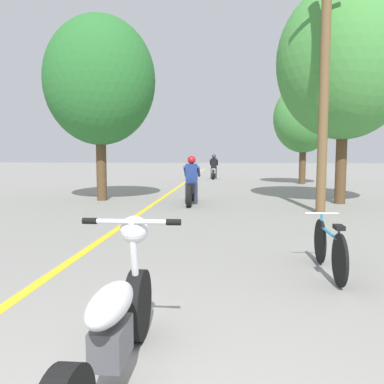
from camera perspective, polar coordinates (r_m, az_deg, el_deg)
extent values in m
cube|color=yellow|center=(14.64, -3.62, -0.44)|extent=(0.14, 48.00, 0.01)
cylinder|color=brown|center=(10.84, 18.07, 14.59)|extent=(0.24, 0.24, 6.56)
cylinder|color=#513A23|center=(12.91, 20.22, 4.93)|extent=(0.32, 0.32, 2.93)
ellipsoid|color=#42893D|center=(13.18, 20.63, 16.77)|extent=(3.93, 3.53, 4.52)
cylinder|color=#513A23|center=(20.61, 15.25, 4.27)|extent=(0.32, 0.32, 2.28)
ellipsoid|color=#42893D|center=(20.67, 15.39, 9.97)|extent=(2.90, 2.61, 3.33)
cylinder|color=#513A23|center=(13.29, -12.62, 4.59)|extent=(0.32, 0.32, 2.67)
ellipsoid|color=#286B2D|center=(13.48, -12.84, 15.01)|extent=(3.49, 3.14, 4.02)
cylinder|color=black|center=(3.46, -7.62, -15.42)|extent=(0.12, 0.57, 0.57)
ellipsoid|color=silver|center=(2.67, -11.37, -15.08)|extent=(0.24, 0.68, 0.20)
cube|color=#4C4C51|center=(2.77, -11.27, -19.92)|extent=(0.20, 0.36, 0.24)
cylinder|color=silver|center=(3.26, -8.05, -10.08)|extent=(0.06, 0.23, 0.73)
cylinder|color=silver|center=(3.10, -8.52, -4.12)|extent=(0.64, 0.04, 0.04)
cylinder|color=black|center=(3.19, -14.15, -3.96)|extent=(0.11, 0.05, 0.05)
cylinder|color=black|center=(3.04, -2.60, -4.25)|extent=(0.11, 0.05, 0.05)
sphere|color=silver|center=(3.20, -8.12, -5.27)|extent=(0.22, 0.22, 0.22)
cylinder|color=black|center=(12.84, 0.24, 0.14)|extent=(0.12, 0.63, 0.63)
cylinder|color=black|center=(11.34, -0.40, -0.58)|extent=(0.12, 0.63, 0.63)
cube|color=black|center=(12.07, -0.06, 0.65)|extent=(0.20, 0.97, 0.28)
cylinder|color=silver|center=(12.69, 0.20, 3.09)|extent=(0.50, 0.03, 0.03)
cylinder|color=#282D3D|center=(12.05, -0.70, -0.21)|extent=(0.11, 0.11, 0.64)
cylinder|color=#282D3D|center=(12.03, 0.53, -0.22)|extent=(0.11, 0.11, 0.64)
cube|color=navy|center=(12.02, -0.07, 2.63)|extent=(0.34, 0.28, 0.58)
cylinder|color=navy|center=(12.20, -0.94, 2.93)|extent=(0.08, 0.46, 0.35)
cylinder|color=navy|center=(12.16, 0.93, 2.93)|extent=(0.08, 0.46, 0.35)
sphere|color=#B21919|center=(12.05, -0.06, 4.53)|extent=(0.24, 0.24, 0.24)
cylinder|color=black|center=(24.75, 3.14, 2.65)|extent=(0.12, 0.57, 0.57)
cylinder|color=black|center=(23.28, 3.02, 2.47)|extent=(0.12, 0.57, 0.57)
cube|color=silver|center=(24.00, 3.08, 2.99)|extent=(0.20, 0.94, 0.28)
cylinder|color=silver|center=(24.62, 3.14, 4.12)|extent=(0.50, 0.03, 0.03)
cylinder|color=#38383D|center=(23.97, 2.76, 2.60)|extent=(0.11, 0.11, 0.61)
cylinder|color=#38383D|center=(23.96, 3.39, 2.60)|extent=(0.11, 0.11, 0.61)
cube|color=black|center=(23.97, 3.08, 4.02)|extent=(0.34, 0.28, 0.61)
cylinder|color=black|center=(24.13, 2.62, 4.17)|extent=(0.08, 0.48, 0.37)
cylinder|color=black|center=(24.12, 3.57, 4.17)|extent=(0.08, 0.48, 0.37)
sphere|color=#2D333D|center=(24.00, 3.09, 5.02)|extent=(0.25, 0.25, 0.25)
cylinder|color=black|center=(5.92, 17.53, -6.61)|extent=(0.04, 0.61, 0.61)
cylinder|color=black|center=(4.97, 20.03, -8.98)|extent=(0.04, 0.61, 0.61)
cylinder|color=#197FB2|center=(5.40, 18.74, -5.49)|extent=(0.04, 0.80, 0.04)
cylinder|color=#197FB2|center=(5.01, 19.86, -6.73)|extent=(0.03, 0.03, 0.36)
cube|color=black|center=(4.97, 19.93, -4.68)|extent=(0.10, 0.20, 0.05)
cylinder|color=#197FB2|center=(5.83, 17.69, -4.81)|extent=(0.03, 0.03, 0.40)
cylinder|color=silver|center=(5.80, 17.75, -2.89)|extent=(0.44, 0.03, 0.03)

